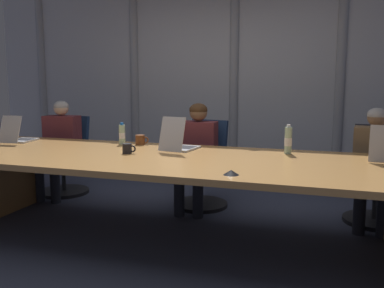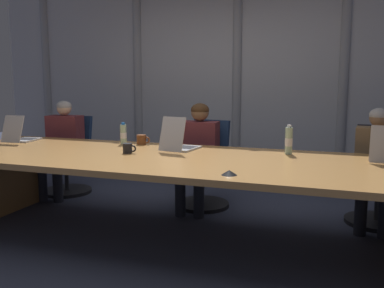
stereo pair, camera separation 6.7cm
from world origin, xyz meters
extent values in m
plane|color=#383D51|center=(0.00, 0.00, 0.00)|extent=(14.37, 14.37, 0.00)
cube|color=#B77F42|center=(0.00, 0.00, 0.72)|extent=(4.24, 1.42, 0.05)
cube|color=black|center=(0.00, 0.00, 0.65)|extent=(3.61, 0.10, 0.06)
cube|color=#B2B2B7|center=(0.00, 2.32, 1.49)|extent=(7.18, 0.10, 2.98)
cylinder|color=gray|center=(-2.93, 2.26, 1.49)|extent=(0.12, 0.12, 2.92)
cylinder|color=gray|center=(-1.36, 2.26, 1.49)|extent=(0.12, 0.12, 2.92)
cylinder|color=gray|center=(0.09, 2.26, 1.49)|extent=(0.12, 0.12, 2.92)
cylinder|color=gray|center=(1.43, 2.26, 1.49)|extent=(0.12, 0.12, 2.92)
cube|color=#BCBCC1|center=(-1.80, 0.38, 0.75)|extent=(0.25, 0.33, 0.02)
cube|color=black|center=(-1.80, 0.40, 0.76)|extent=(0.20, 0.19, 0.00)
cube|color=#BCBCC1|center=(-1.78, 0.17, 0.90)|extent=(0.23, 0.14, 0.27)
cube|color=black|center=(-1.78, 0.18, 0.90)|extent=(0.21, 0.13, 0.24)
cube|color=#BCBCC1|center=(0.01, 0.41, 0.75)|extent=(0.28, 0.36, 0.02)
cube|color=black|center=(0.02, 0.43, 0.76)|extent=(0.22, 0.21, 0.00)
cube|color=#BCBCC1|center=(-0.02, 0.19, 0.91)|extent=(0.25, 0.13, 0.31)
cube|color=black|center=(-0.01, 0.20, 0.91)|extent=(0.22, 0.12, 0.27)
cube|color=navy|center=(-1.77, 1.04, 0.41)|extent=(0.53, 0.53, 0.08)
cube|color=navy|center=(-1.75, 1.26, 0.70)|extent=(0.44, 0.16, 0.50)
cylinder|color=#262628|center=(-1.77, 1.04, 0.20)|extent=(0.05, 0.05, 0.33)
cylinder|color=black|center=(-1.77, 1.04, 0.02)|extent=(0.60, 0.60, 0.04)
cube|color=navy|center=(0.00, 1.04, 0.41)|extent=(0.55, 0.55, 0.08)
cube|color=navy|center=(0.03, 1.26, 0.70)|extent=(0.45, 0.18, 0.50)
cylinder|color=#262628|center=(0.00, 1.04, 0.20)|extent=(0.05, 0.05, 0.33)
cylinder|color=black|center=(0.00, 1.04, 0.02)|extent=(0.60, 0.60, 0.04)
cube|color=#2D2D38|center=(1.79, 1.04, 0.41)|extent=(0.49, 0.49, 0.08)
cube|color=#2D2D38|center=(1.80, 1.26, 0.70)|extent=(0.43, 0.13, 0.51)
cylinder|color=#262628|center=(1.79, 1.04, 0.20)|extent=(0.05, 0.05, 0.33)
cylinder|color=black|center=(1.79, 1.04, 0.02)|extent=(0.60, 0.60, 0.04)
cube|color=brown|center=(-1.75, 1.02, 0.71)|extent=(0.43, 0.26, 0.52)
sphere|color=beige|center=(-1.75, 1.02, 1.06)|extent=(0.18, 0.18, 0.18)
ellipsoid|color=#B2ADA8|center=(-1.75, 1.02, 1.08)|extent=(0.18, 0.18, 0.13)
cylinder|color=brown|center=(-1.58, 1.04, 0.78)|extent=(0.08, 0.14, 0.27)
cylinder|color=beige|center=(-1.56, 0.83, 0.66)|extent=(0.09, 0.30, 0.06)
cylinder|color=brown|center=(-1.92, 1.01, 0.78)|extent=(0.08, 0.14, 0.27)
cylinder|color=beige|center=(-1.91, 0.80, 0.66)|extent=(0.09, 0.30, 0.06)
cylinder|color=#262833|center=(-1.63, 0.83, 0.42)|extent=(0.16, 0.41, 0.13)
cylinder|color=#262833|center=(-1.62, 0.65, 0.21)|extent=(0.11, 0.11, 0.43)
cylinder|color=#262833|center=(-1.83, 0.81, 0.42)|extent=(0.16, 0.41, 0.13)
cylinder|color=#262833|center=(-1.82, 0.64, 0.21)|extent=(0.11, 0.11, 0.43)
cube|color=brown|center=(-0.02, 1.02, 0.70)|extent=(0.40, 0.23, 0.50)
sphere|color=#8C6647|center=(-0.02, 1.02, 1.05)|extent=(0.19, 0.19, 0.19)
ellipsoid|color=#472D19|center=(-0.02, 1.02, 1.07)|extent=(0.20, 0.20, 0.14)
cylinder|color=brown|center=(0.15, 1.03, 0.76)|extent=(0.07, 0.14, 0.27)
cylinder|color=#8C6647|center=(0.15, 0.82, 0.64)|extent=(0.07, 0.30, 0.06)
cylinder|color=brown|center=(-0.19, 1.02, 0.76)|extent=(0.07, 0.14, 0.27)
cylinder|color=#8C6647|center=(-0.18, 0.81, 0.64)|extent=(0.07, 0.30, 0.06)
cylinder|color=#262833|center=(0.08, 0.83, 0.42)|extent=(0.14, 0.40, 0.13)
cylinder|color=#262833|center=(0.09, 0.65, 0.21)|extent=(0.11, 0.11, 0.43)
cylinder|color=#262833|center=(-0.12, 0.82, 0.42)|extent=(0.14, 0.40, 0.13)
cylinder|color=#262833|center=(-0.11, 0.64, 0.21)|extent=(0.11, 0.11, 0.43)
cube|color=olive|center=(1.76, 1.02, 0.70)|extent=(0.41, 0.25, 0.50)
sphere|color=#8C6647|center=(1.76, 1.02, 1.04)|extent=(0.18, 0.18, 0.18)
ellipsoid|color=#B2ADA8|center=(1.76, 1.02, 1.07)|extent=(0.18, 0.18, 0.14)
cylinder|color=olive|center=(1.59, 1.04, 0.76)|extent=(0.08, 0.14, 0.27)
cylinder|color=#8C6647|center=(1.57, 0.83, 0.64)|extent=(0.09, 0.30, 0.06)
cylinder|color=#262833|center=(1.83, 0.64, 0.21)|extent=(0.11, 0.11, 0.43)
cylinder|color=#262833|center=(1.64, 0.83, 0.42)|extent=(0.17, 0.41, 0.13)
cylinder|color=#262833|center=(1.63, 0.65, 0.21)|extent=(0.11, 0.11, 0.43)
cylinder|color=#ADD1B2|center=(0.99, 0.47, 0.86)|extent=(0.06, 0.06, 0.24)
cylinder|color=white|center=(0.99, 0.47, 0.85)|extent=(0.07, 0.07, 0.07)
cylinder|color=white|center=(0.99, 0.47, 0.99)|extent=(0.04, 0.04, 0.02)
cylinder|color=#ADD1B2|center=(-0.69, 0.52, 0.84)|extent=(0.06, 0.06, 0.20)
cylinder|color=white|center=(-0.69, 0.52, 0.83)|extent=(0.07, 0.07, 0.06)
cylinder|color=blue|center=(-0.69, 0.52, 0.95)|extent=(0.04, 0.04, 0.02)
cylinder|color=brown|center=(-0.50, 0.56, 0.79)|extent=(0.10, 0.10, 0.10)
torus|color=brown|center=(-0.44, 0.56, 0.79)|extent=(0.07, 0.01, 0.07)
cylinder|color=black|center=(-0.39, 0.04, 0.79)|extent=(0.08, 0.08, 0.09)
torus|color=black|center=(-0.33, 0.04, 0.79)|extent=(0.06, 0.01, 0.06)
cone|color=black|center=(0.69, -0.53, 0.76)|extent=(0.11, 0.11, 0.03)
camera|label=1|loc=(1.33, -3.36, 1.40)|focal=39.79mm
camera|label=2|loc=(1.39, -3.34, 1.40)|focal=39.79mm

